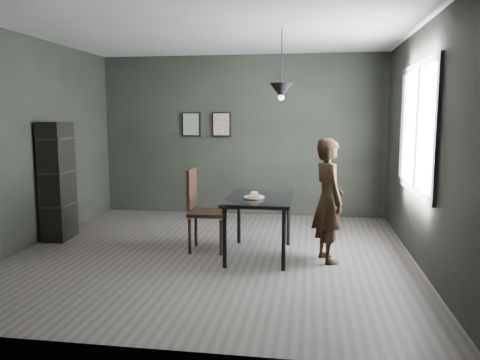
# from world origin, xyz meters

# --- Properties ---
(ground) EXTENTS (5.00, 5.00, 0.00)m
(ground) POSITION_xyz_m (0.00, 0.00, 0.00)
(ground) COLOR #35312E
(ground) RESTS_ON ground
(back_wall) EXTENTS (5.00, 0.10, 2.80)m
(back_wall) POSITION_xyz_m (0.00, 2.50, 1.40)
(back_wall) COLOR black
(back_wall) RESTS_ON ground
(ceiling) EXTENTS (5.00, 5.00, 0.02)m
(ceiling) POSITION_xyz_m (0.00, 0.00, 2.80)
(ceiling) COLOR silver
(ceiling) RESTS_ON ground
(window_assembly) EXTENTS (0.04, 1.96, 1.56)m
(window_assembly) POSITION_xyz_m (2.47, 0.20, 1.60)
(window_assembly) COLOR white
(window_assembly) RESTS_ON ground
(cafe_table) EXTENTS (0.80, 1.20, 0.75)m
(cafe_table) POSITION_xyz_m (0.60, 0.00, 0.67)
(cafe_table) COLOR black
(cafe_table) RESTS_ON ground
(white_plate) EXTENTS (0.23, 0.23, 0.01)m
(white_plate) POSITION_xyz_m (0.55, -0.12, 0.76)
(white_plate) COLOR white
(white_plate) RESTS_ON cafe_table
(donut_pile) EXTENTS (0.17, 0.16, 0.08)m
(donut_pile) POSITION_xyz_m (0.55, -0.12, 0.79)
(donut_pile) COLOR beige
(donut_pile) RESTS_ON white_plate
(woman) EXTENTS (0.52, 0.63, 1.49)m
(woman) POSITION_xyz_m (1.44, -0.08, 0.75)
(woman) COLOR black
(woman) RESTS_ON ground
(wood_chair) EXTENTS (0.49, 0.49, 1.07)m
(wood_chair) POSITION_xyz_m (-0.18, 0.14, 0.61)
(wood_chair) COLOR black
(wood_chair) RESTS_ON ground
(shelf_unit) EXTENTS (0.36, 0.58, 1.67)m
(shelf_unit) POSITION_xyz_m (-2.32, 0.40, 0.83)
(shelf_unit) COLOR black
(shelf_unit) RESTS_ON ground
(pendant_lamp) EXTENTS (0.28, 0.28, 0.86)m
(pendant_lamp) POSITION_xyz_m (0.85, 0.10, 2.05)
(pendant_lamp) COLOR black
(pendant_lamp) RESTS_ON ground
(framed_print_left) EXTENTS (0.34, 0.04, 0.44)m
(framed_print_left) POSITION_xyz_m (-0.90, 2.47, 1.60)
(framed_print_left) COLOR black
(framed_print_left) RESTS_ON ground
(framed_print_right) EXTENTS (0.34, 0.04, 0.44)m
(framed_print_right) POSITION_xyz_m (-0.35, 2.47, 1.60)
(framed_print_right) COLOR black
(framed_print_right) RESTS_ON ground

